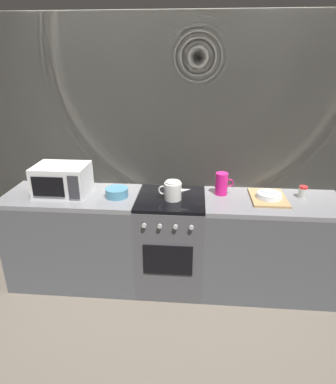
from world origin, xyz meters
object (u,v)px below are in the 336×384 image
object	(u,v)px
mixing_bowl	(117,192)
spice_jar	(303,192)
microwave	(62,180)
dish_pile	(268,197)
pitcher	(222,184)
stove_unit	(171,242)
kettle	(173,191)

from	to	relation	value
mixing_bowl	spice_jar	xyz separation A→B (m)	(1.63, 0.12, 0.01)
microwave	dish_pile	world-z (taller)	microwave
pitcher	stove_unit	bearing A→B (deg)	-165.77
microwave	dish_pile	distance (m)	1.82
dish_pile	spice_jar	world-z (taller)	spice_jar
kettle	stove_unit	bearing A→B (deg)	120.22
stove_unit	kettle	bearing A→B (deg)	-59.78
microwave	pitcher	xyz separation A→B (m)	(1.41, 0.12, -0.03)
kettle	dish_pile	world-z (taller)	kettle
mixing_bowl	spice_jar	world-z (taller)	spice_jar
stove_unit	microwave	xyz separation A→B (m)	(-0.97, -0.00, 0.59)
dish_pile	microwave	bearing A→B (deg)	-178.78
stove_unit	dish_pile	distance (m)	0.97
dish_pile	spice_jar	size ratio (longest dim) A/B	3.81
stove_unit	spice_jar	world-z (taller)	spice_jar
microwave	pitcher	size ratio (longest dim) A/B	2.30
kettle	mixing_bowl	size ratio (longest dim) A/B	1.42
microwave	kettle	distance (m)	0.99
pitcher	spice_jar	xyz separation A→B (m)	(0.71, -0.01, -0.05)
pitcher	dish_pile	distance (m)	0.42
kettle	mixing_bowl	world-z (taller)	kettle
mixing_bowl	microwave	bearing A→B (deg)	177.82
kettle	dish_pile	xyz separation A→B (m)	(0.83, 0.07, -0.06)
pitcher	dish_pile	bearing A→B (deg)	-11.13
microwave	dish_pile	xyz separation A→B (m)	(1.82, 0.04, -0.11)
microwave	pitcher	world-z (taller)	microwave
stove_unit	mixing_bowl	world-z (taller)	mixing_bowl
microwave	spice_jar	size ratio (longest dim) A/B	4.38
stove_unit	pitcher	size ratio (longest dim) A/B	4.50
stove_unit	spice_jar	bearing A→B (deg)	4.90
microwave	mixing_bowl	bearing A→B (deg)	-2.18
kettle	microwave	bearing A→B (deg)	178.04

